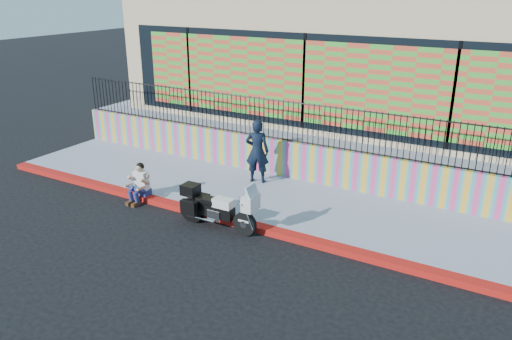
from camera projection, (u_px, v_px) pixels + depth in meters
The scene contains 10 objects.
ground at pixel (230, 223), 12.35m from camera, with size 90.00×90.00×0.00m, color black.
red_curb at pixel (230, 220), 12.33m from camera, with size 16.00×0.30×0.15m, color #9F1D0B.
sidewalk at pixel (263, 197), 13.67m from camera, with size 16.00×3.00×0.15m, color gray.
mural_wall at pixel (289, 159), 14.75m from camera, with size 16.00×0.20×1.10m, color #E13B7F.
metal_fence at pixel (290, 121), 14.35m from camera, with size 15.80×0.04×1.20m, color black, non-canonical shape.
elevated_platform at pixel (349, 123), 18.92m from camera, with size 16.00×10.00×1.25m, color gray.
storefront_building at pixel (351, 53), 17.83m from camera, with size 14.00×8.06×4.00m.
police_motorcycle at pixel (216, 207), 11.95m from camera, with size 2.09×0.69×1.30m.
police_officer at pixel (257, 151), 14.24m from camera, with size 0.68×0.44×1.85m, color black.
seated_man at pixel (138, 187), 13.39m from camera, with size 0.54×0.71×1.06m.
Camera 1 is at (6.10, -9.32, 5.54)m, focal length 35.00 mm.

